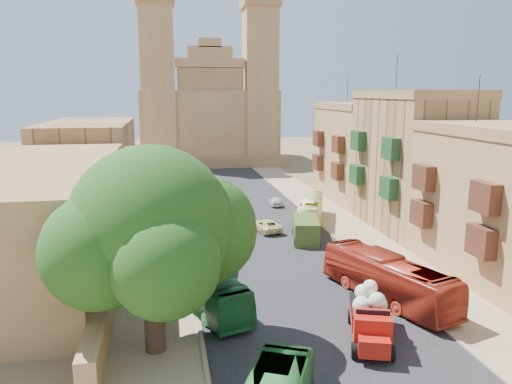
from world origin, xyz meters
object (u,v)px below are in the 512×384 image
object	(u,v)px
car_white_b	(275,201)
pedestrian_c	(388,267)
church	(208,114)
bus_red_east	(388,278)
red_truck	(370,316)
car_blue_a	(221,265)
bus_cream_east	(311,209)
pedestrian_a	(383,259)
bus_green_north	(204,286)
street_tree_d	(156,167)
car_dkblue	(210,187)
car_white_a	(234,223)
street_tree_a	(148,251)
olive_pickup	(306,230)
car_blue_b	(212,182)
street_tree_c	(154,186)
street_tree_b	(152,204)
ficus_tree	(153,232)
car_cream	(266,225)

from	to	relation	value
car_white_b	pedestrian_c	size ratio (longest dim) A/B	2.21
church	bus_red_east	bearing A→B (deg)	-85.50
red_truck	car_blue_a	size ratio (longest dim) A/B	1.38
bus_cream_east	pedestrian_a	xyz separation A→B (m)	(1.32, -15.33, -0.47)
red_truck	bus_green_north	distance (m)	10.65
street_tree_d	car_white_b	size ratio (longest dim) A/B	1.62
car_dkblue	car_white_b	world-z (taller)	car_dkblue
pedestrian_a	car_blue_a	bearing A→B (deg)	11.23
car_white_a	church	bearing A→B (deg)	94.02
street_tree_a	pedestrian_a	xyz separation A→B (m)	(17.82, 1.59, -2.18)
olive_pickup	car_dkblue	xyz separation A→B (m)	(-6.64, 25.19, -0.36)
red_truck	car_blue_b	bearing A→B (deg)	94.94
street_tree_c	street_tree_b	bearing A→B (deg)	-90.00
church	car_white_b	size ratio (longest dim) A/B	10.87
olive_pickup	bus_cream_east	xyz separation A→B (m)	(2.50, 6.87, 0.28)
bus_cream_east	car_blue_b	world-z (taller)	bus_cream_east
ficus_tree	pedestrian_c	bearing A→B (deg)	25.20
street_tree_a	car_white_b	distance (m)	28.97
olive_pickup	car_blue_a	bearing A→B (deg)	-139.95
ficus_tree	bus_cream_east	bearing A→B (deg)	57.46
ficus_tree	car_blue_b	xyz separation A→B (m)	(7.44, 47.30, -5.87)
pedestrian_a	church	bearing A→B (deg)	-67.02
red_truck	olive_pickup	world-z (taller)	red_truck
street_tree_b	bus_red_east	size ratio (longest dim) A/B	0.51
car_blue_a	car_white_b	bearing A→B (deg)	76.58
street_tree_d	ficus_tree	bearing A→B (deg)	-89.22
car_blue_b	car_blue_a	bearing A→B (deg)	-100.60
church	olive_pickup	bearing A→B (deg)	-85.95
bus_red_east	pedestrian_c	xyz separation A→B (m)	(1.94, 4.02, -0.75)
car_dkblue	bus_cream_east	bearing A→B (deg)	-66.33
car_white_b	car_blue_a	bearing A→B (deg)	71.62
car_blue_a	car_white_a	world-z (taller)	car_blue_a
street_tree_c	bus_green_north	xyz separation A→B (m)	(3.50, -26.91, -1.68)
church	car_blue_a	size ratio (longest dim) A/B	8.61
bus_green_north	street_tree_c	bearing A→B (deg)	78.72
bus_cream_east	car_cream	distance (m)	6.33
street_tree_a	car_white_b	world-z (taller)	street_tree_a
street_tree_a	bus_green_north	distance (m)	4.84
car_cream	car_dkblue	bearing A→B (deg)	-92.39
ficus_tree	car_blue_b	world-z (taller)	ficus_tree
car_blue_b	street_tree_b	bearing A→B (deg)	-112.58
pedestrian_c	car_cream	bearing A→B (deg)	-131.53
bus_green_north	pedestrian_a	size ratio (longest dim) A/B	5.89
red_truck	bus_cream_east	bearing A→B (deg)	80.62
ficus_tree	street_tree_b	size ratio (longest dim) A/B	2.02
bus_cream_east	car_blue_a	distance (m)	18.20
ficus_tree	car_blue_a	bearing A→B (deg)	66.62
car_blue_a	car_white_b	world-z (taller)	car_blue_a
bus_red_east	pedestrian_a	world-z (taller)	bus_red_east
car_cream	street_tree_a	bearing A→B (deg)	39.56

